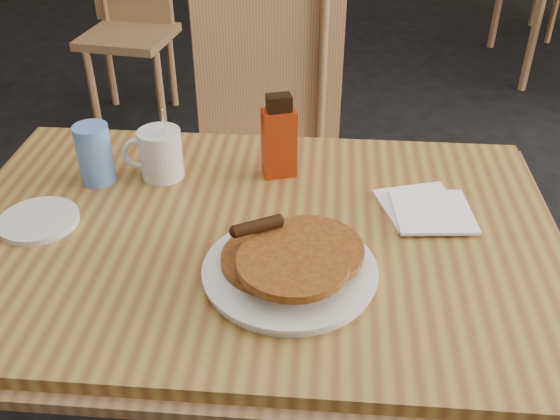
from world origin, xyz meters
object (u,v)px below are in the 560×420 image
Objects in this scene: coffee_mug at (160,153)px; syrup_bottle at (279,139)px; chair_main_far at (268,132)px; pancake_plate at (291,265)px; main_table at (252,248)px; chair_wall_extra at (129,10)px; blue_tumbler at (95,154)px.

coffee_mug is 0.25m from syrup_bottle.
syrup_bottle is (0.05, -0.52, 0.25)m from chair_main_far.
coffee_mug reaches higher than pancake_plate.
main_table is 0.73m from chair_main_far.
chair_wall_extra is 7.13× the size of blue_tumbler.
main_table is 0.24m from syrup_bottle.
chair_main_far reaches higher than coffee_mug.
chair_wall_extra is (-0.73, 2.09, -0.18)m from main_table.
coffee_mug is (-0.27, 0.32, 0.03)m from pancake_plate.
syrup_bottle is at bearing -97.30° from chair_main_far.
main_table is 0.38m from blue_tumbler.
chair_wall_extra is at bearing 109.32° from main_table.
chair_wall_extra is at bearing 109.97° from pancake_plate.
blue_tumbler is at bearing 143.52° from pancake_plate.
chair_main_far is 3.33× the size of pancake_plate.
chair_wall_extra is at bearing 119.73° from coffee_mug.
main_table is 7.37× the size of coffee_mug.
chair_main_far is at bearing 80.91° from syrup_bottle.
chair_wall_extra is at bearing 105.68° from chair_main_far.
pancake_plate is 0.42m from coffee_mug.
syrup_bottle is (-0.03, 0.33, 0.06)m from pancake_plate.
syrup_bottle is at bearing 77.26° from main_table.
main_table is 2.23m from chair_wall_extra.
chair_wall_extra is 1.99m from blue_tumbler.
syrup_bottle is at bearing 5.37° from blue_tumbler.
pancake_plate is (0.81, -2.22, 0.25)m from chair_wall_extra.
chair_main_far is 7.84× the size of blue_tumbler.
pancake_plate is 0.34m from syrup_bottle.
chair_main_far reaches higher than blue_tumbler.
chair_wall_extra is (-0.73, 1.38, -0.05)m from chair_main_far.
blue_tumbler is (-0.37, -0.04, -0.02)m from syrup_bottle.
chair_wall_extra reaches higher than blue_tumbler.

